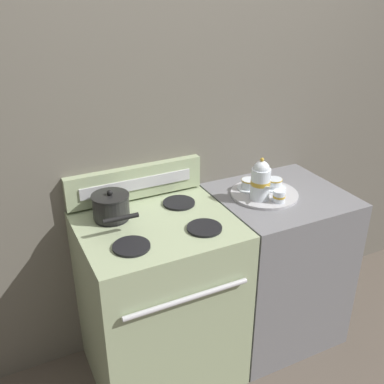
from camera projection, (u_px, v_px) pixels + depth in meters
The scene contains 11 objects.
ground_plane at pixel (216, 346), 2.63m from camera, with size 6.00×6.00×0.00m, color brown.
wall_back at pixel (191, 151), 2.41m from camera, with size 6.00×0.05×2.20m.
stove at pixel (160, 301), 2.29m from camera, with size 0.73×0.65×0.92m.
control_panel at pixel (135, 182), 2.28m from camera, with size 0.72×0.05×0.17m.
side_counter at pixel (275, 265), 2.57m from camera, with size 0.67×0.62×0.91m.
saucepan at pixel (111, 206), 2.10m from camera, with size 0.18×0.27×0.14m.
serving_tray at pixel (264, 194), 2.36m from camera, with size 0.35×0.35×0.01m.
teapot at pixel (261, 180), 2.25m from camera, with size 0.10×0.16×0.22m.
teacup_left at pixel (274, 183), 2.40m from camera, with size 0.13×0.13×0.05m.
teacup_right at pixel (249, 184), 2.39m from camera, with size 0.13×0.13×0.05m.
creamer_jug at pixel (279, 196), 2.25m from camera, with size 0.06×0.06×0.06m.
Camera 1 is at (-1.00, -1.70, 1.96)m, focal length 42.00 mm.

